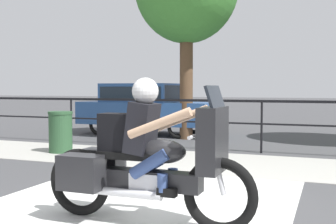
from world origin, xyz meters
name	(u,v)px	position (x,y,z in m)	size (l,w,h in m)	color
ground_plane	(196,214)	(0.00, 0.00, 0.00)	(120.00, 120.00, 0.00)	#424244
sidewalk_band	(249,164)	(0.00, 3.40, 0.01)	(44.00, 2.40, 0.01)	#A8A59E
crosswalk_band	(128,211)	(-0.80, -0.20, 0.00)	(3.79, 6.00, 0.01)	silver
fence_railing	(262,111)	(0.00, 4.96, 0.96)	(36.00, 0.05, 1.22)	black
motorcycle	(144,159)	(-0.43, -0.55, 0.72)	(2.46, 0.76, 1.60)	black
parked_car	(145,105)	(-4.10, 7.58, 0.92)	(4.29, 1.73, 1.63)	#284C84
trash_bin	(61,132)	(-4.31, 3.37, 0.48)	(0.56, 0.56, 0.95)	#284C2D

